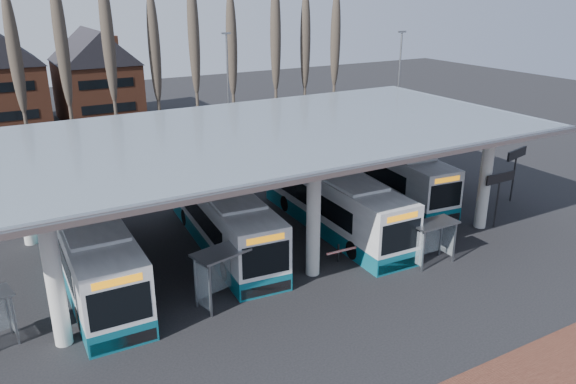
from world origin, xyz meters
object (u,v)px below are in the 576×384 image
shelter_2 (432,233)px  shelter_1 (223,263)px  bus_2 (332,201)px  bus_0 (90,248)px  bus_3 (388,171)px  bus_1 (222,217)px

shelter_2 → shelter_1: bearing=171.3°
bus_2 → shelter_2: size_ratio=5.12×
bus_0 → shelter_2: (15.87, -6.87, -0.02)m
bus_2 → shelter_1: bearing=-151.0°
shelter_1 → shelter_2: 11.18m
bus_2 → bus_3: bearing=26.7°
shelter_1 → shelter_2: (11.04, -1.76, -0.24)m
bus_2 → shelter_1: (-9.12, -4.64, 0.26)m
bus_3 → bus_0: bearing=-166.9°
bus_2 → bus_3: bus_2 is taller
bus_2 → shelter_1: bus_2 is taller
shelter_2 → bus_2: bearing=107.0°
bus_0 → shelter_2: size_ratio=5.22×
bus_3 → shelter_1: bus_3 is taller
shelter_2 → bus_3: bearing=63.4°
bus_2 → shelter_2: 6.68m
bus_3 → shelter_2: 10.67m
bus_0 → bus_1: (7.26, 0.57, -0.07)m
bus_1 → bus_2: size_ratio=0.99×
bus_1 → bus_2: 6.77m
bus_1 → bus_2: bus_2 is taller
bus_2 → bus_1: bearing=173.2°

